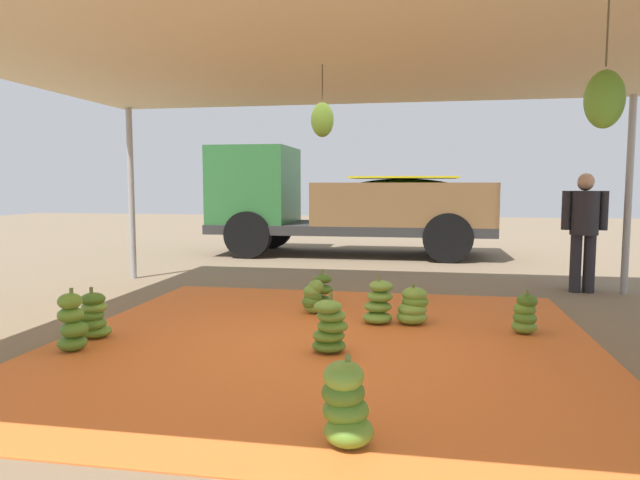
{
  "coord_description": "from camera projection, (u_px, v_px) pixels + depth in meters",
  "views": [
    {
      "loc": [
        0.94,
        -5.47,
        1.56
      ],
      "look_at": [
        -0.56,
        2.89,
        0.74
      ],
      "focal_mm": 32.2,
      "sensor_mm": 36.0,
      "label": 1
    }
  ],
  "objects": [
    {
      "name": "banana_bunch_5",
      "position": [
        322.0,
        291.0,
        7.4
      ],
      "size": [
        0.41,
        0.38,
        0.46
      ],
      "color": "#477523",
      "rests_on": "tarp_orange"
    },
    {
      "name": "banana_bunch_6",
      "position": [
        93.0,
        317.0,
        5.8
      ],
      "size": [
        0.44,
        0.44,
        0.52
      ],
      "color": "#60932D",
      "rests_on": "tarp_orange"
    },
    {
      "name": "banana_bunch_7",
      "position": [
        413.0,
        307.0,
        6.4
      ],
      "size": [
        0.41,
        0.41,
        0.45
      ],
      "color": "#75A83D",
      "rests_on": "tarp_orange"
    },
    {
      "name": "cargo_truck_main",
      "position": [
        338.0,
        202.0,
        12.77
      ],
      "size": [
        6.14,
        2.34,
        2.4
      ],
      "color": "#2D2D2D",
      "rests_on": "ground"
    },
    {
      "name": "banana_bunch_1",
      "position": [
        525.0,
        315.0,
        5.98
      ],
      "size": [
        0.3,
        0.29,
        0.46
      ],
      "color": "#6B9E38",
      "rests_on": "tarp_orange"
    },
    {
      "name": "worker_0",
      "position": [
        584.0,
        223.0,
        8.48
      ],
      "size": [
        0.62,
        0.38,
        1.69
      ],
      "color": "#26262D",
      "rests_on": "ground"
    },
    {
      "name": "banana_bunch_8",
      "position": [
        346.0,
        405.0,
        3.42
      ],
      "size": [
        0.37,
        0.37,
        0.54
      ],
      "color": "#60932D",
      "rests_on": "tarp_orange"
    },
    {
      "name": "tent_canopy",
      "position": [
        324.0,
        53.0,
        5.31
      ],
      "size": [
        8.0,
        7.0,
        2.87
      ],
      "color": "#9EA0A5",
      "rests_on": "ground"
    },
    {
      "name": "tarp_orange",
      "position": [
        324.0,
        342.0,
        5.67
      ],
      "size": [
        5.3,
        5.4,
        0.01
      ],
      "primitive_type": "cube",
      "color": "orange",
      "rests_on": "ground"
    },
    {
      "name": "banana_bunch_2",
      "position": [
        313.0,
        298.0,
        6.89
      ],
      "size": [
        0.32,
        0.32,
        0.45
      ],
      "color": "#75A83D",
      "rests_on": "tarp_orange"
    },
    {
      "name": "banana_bunch_4",
      "position": [
        72.0,
        324.0,
        5.34
      ],
      "size": [
        0.35,
        0.32,
        0.59
      ],
      "color": "#518428",
      "rests_on": "tarp_orange"
    },
    {
      "name": "ground_plane",
      "position": [
        358.0,
        289.0,
        8.61
      ],
      "size": [
        40.0,
        40.0,
        0.0
      ],
      "primitive_type": "plane",
      "color": "#7F6B51"
    },
    {
      "name": "banana_bunch_0",
      "position": [
        379.0,
        303.0,
        6.44
      ],
      "size": [
        0.46,
        0.49,
        0.53
      ],
      "color": "#6B9E38",
      "rests_on": "tarp_orange"
    },
    {
      "name": "worker_1",
      "position": [
        584.0,
        223.0,
        8.23
      ],
      "size": [
        0.63,
        0.39,
        1.72
      ],
      "color": "#26262D",
      "rests_on": "ground"
    },
    {
      "name": "banana_bunch_3",
      "position": [
        330.0,
        328.0,
        5.3
      ],
      "size": [
        0.46,
        0.45,
        0.56
      ],
      "color": "#518428",
      "rests_on": "tarp_orange"
    }
  ]
}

